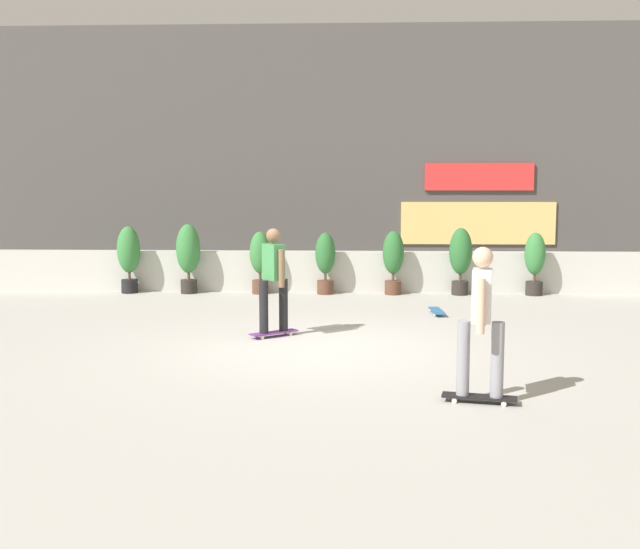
{
  "coord_description": "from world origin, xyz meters",
  "views": [
    {
      "loc": [
        0.5,
        -10.71,
        2.32
      ],
      "look_at": [
        0.0,
        1.5,
        0.9
      ],
      "focal_mm": 42.06,
      "sensor_mm": 36.0,
      "label": 1
    }
  ],
  "objects_px": {
    "potted_plant_4": "(393,258)",
    "skater_mid_plaza": "(481,317)",
    "potted_plant_5": "(461,256)",
    "skater_by_wall_left": "(273,277)",
    "potted_plant_3": "(325,259)",
    "skateboard_near_camera": "(437,311)",
    "potted_plant_2": "(260,259)",
    "potted_plant_1": "(188,253)",
    "potted_plant_6": "(535,260)",
    "potted_plant_0": "(129,254)"
  },
  "relations": [
    {
      "from": "potted_plant_4",
      "to": "skater_mid_plaza",
      "type": "xyz_separation_m",
      "value": [
        0.47,
        -8.29,
        0.15
      ]
    },
    {
      "from": "potted_plant_5",
      "to": "skater_by_wall_left",
      "type": "relative_size",
      "value": 0.86
    },
    {
      "from": "potted_plant_3",
      "to": "skateboard_near_camera",
      "type": "relative_size",
      "value": 1.66
    },
    {
      "from": "potted_plant_5",
      "to": "skater_mid_plaza",
      "type": "relative_size",
      "value": 0.86
    },
    {
      "from": "potted_plant_2",
      "to": "skater_by_wall_left",
      "type": "height_order",
      "value": "skater_by_wall_left"
    },
    {
      "from": "potted_plant_4",
      "to": "skateboard_near_camera",
      "type": "xyz_separation_m",
      "value": [
        0.67,
        -2.55,
        -0.73
      ]
    },
    {
      "from": "potted_plant_1",
      "to": "potted_plant_3",
      "type": "xyz_separation_m",
      "value": [
        3.02,
        -0.0,
        -0.13
      ]
    },
    {
      "from": "potted_plant_4",
      "to": "skater_by_wall_left",
      "type": "bearing_deg",
      "value": -113.97
    },
    {
      "from": "skater_mid_plaza",
      "to": "potted_plant_6",
      "type": "bearing_deg",
      "value": 72.75
    },
    {
      "from": "potted_plant_0",
      "to": "potted_plant_4",
      "type": "height_order",
      "value": "potted_plant_0"
    },
    {
      "from": "potted_plant_4",
      "to": "skater_mid_plaza",
      "type": "bearing_deg",
      "value": -86.72
    },
    {
      "from": "potted_plant_4",
      "to": "potted_plant_6",
      "type": "relative_size",
      "value": 1.02
    },
    {
      "from": "potted_plant_6",
      "to": "potted_plant_2",
      "type": "bearing_deg",
      "value": -180.0
    },
    {
      "from": "potted_plant_2",
      "to": "potted_plant_5",
      "type": "height_order",
      "value": "potted_plant_5"
    },
    {
      "from": "potted_plant_1",
      "to": "potted_plant_6",
      "type": "bearing_deg",
      "value": 0.0
    },
    {
      "from": "potted_plant_0",
      "to": "potted_plant_5",
      "type": "height_order",
      "value": "potted_plant_0"
    },
    {
      "from": "skater_by_wall_left",
      "to": "skater_mid_plaza",
      "type": "xyz_separation_m",
      "value": [
        2.6,
        -3.52,
        0.0
      ]
    },
    {
      "from": "potted_plant_0",
      "to": "potted_plant_4",
      "type": "distance_m",
      "value": 5.82
    },
    {
      "from": "potted_plant_1",
      "to": "potted_plant_3",
      "type": "relative_size",
      "value": 1.13
    },
    {
      "from": "potted_plant_5",
      "to": "potted_plant_1",
      "type": "bearing_deg",
      "value": 180.0
    },
    {
      "from": "potted_plant_5",
      "to": "skater_by_wall_left",
      "type": "bearing_deg",
      "value": -126.83
    },
    {
      "from": "potted_plant_4",
      "to": "potted_plant_3",
      "type": "bearing_deg",
      "value": -180.0
    },
    {
      "from": "potted_plant_2",
      "to": "potted_plant_3",
      "type": "xyz_separation_m",
      "value": [
        1.43,
        0.0,
        -0.02
      ]
    },
    {
      "from": "skateboard_near_camera",
      "to": "skater_by_wall_left",
      "type": "bearing_deg",
      "value": -141.43
    },
    {
      "from": "potted_plant_3",
      "to": "skater_by_wall_left",
      "type": "xyz_separation_m",
      "value": [
        -0.64,
        -4.77,
        0.18
      ]
    },
    {
      "from": "skater_by_wall_left",
      "to": "potted_plant_0",
      "type": "bearing_deg",
      "value": 127.78
    },
    {
      "from": "potted_plant_4",
      "to": "skateboard_near_camera",
      "type": "height_order",
      "value": "potted_plant_4"
    },
    {
      "from": "potted_plant_5",
      "to": "potted_plant_3",
      "type": "bearing_deg",
      "value": -180.0
    },
    {
      "from": "potted_plant_0",
      "to": "potted_plant_3",
      "type": "distance_m",
      "value": 4.34
    },
    {
      "from": "potted_plant_4",
      "to": "skater_by_wall_left",
      "type": "xyz_separation_m",
      "value": [
        -2.12,
        -4.77,
        0.15
      ]
    },
    {
      "from": "potted_plant_3",
      "to": "potted_plant_5",
      "type": "relative_size",
      "value": 0.93
    },
    {
      "from": "potted_plant_3",
      "to": "skater_mid_plaza",
      "type": "distance_m",
      "value": 8.52
    },
    {
      "from": "potted_plant_2",
      "to": "potted_plant_6",
      "type": "distance_m",
      "value": 5.96
    },
    {
      "from": "potted_plant_4",
      "to": "skateboard_near_camera",
      "type": "bearing_deg",
      "value": -75.36
    },
    {
      "from": "potted_plant_6",
      "to": "potted_plant_1",
      "type": "bearing_deg",
      "value": 180.0
    },
    {
      "from": "potted_plant_0",
      "to": "potted_plant_5",
      "type": "relative_size",
      "value": 1.01
    },
    {
      "from": "potted_plant_1",
      "to": "potted_plant_5",
      "type": "distance_m",
      "value": 5.95
    },
    {
      "from": "potted_plant_3",
      "to": "skater_mid_plaza",
      "type": "height_order",
      "value": "skater_mid_plaza"
    },
    {
      "from": "potted_plant_0",
      "to": "potted_plant_6",
      "type": "xyz_separation_m",
      "value": [
        8.87,
        0.0,
        -0.09
      ]
    },
    {
      "from": "potted_plant_6",
      "to": "skater_by_wall_left",
      "type": "bearing_deg",
      "value": -137.29
    },
    {
      "from": "skater_mid_plaza",
      "to": "skateboard_near_camera",
      "type": "xyz_separation_m",
      "value": [
        0.19,
        5.74,
        -0.88
      ]
    },
    {
      "from": "potted_plant_2",
      "to": "potted_plant_3",
      "type": "distance_m",
      "value": 1.43
    },
    {
      "from": "potted_plant_2",
      "to": "skateboard_near_camera",
      "type": "bearing_deg",
      "value": -35.47
    },
    {
      "from": "potted_plant_4",
      "to": "skater_by_wall_left",
      "type": "distance_m",
      "value": 5.23
    },
    {
      "from": "potted_plant_1",
      "to": "skateboard_near_camera",
      "type": "bearing_deg",
      "value": -26.29
    },
    {
      "from": "potted_plant_6",
      "to": "skater_by_wall_left",
      "type": "xyz_separation_m",
      "value": [
        -5.17,
        -4.77,
        0.17
      ]
    },
    {
      "from": "skater_by_wall_left",
      "to": "skater_mid_plaza",
      "type": "bearing_deg",
      "value": -53.57
    },
    {
      "from": "potted_plant_3",
      "to": "skater_by_wall_left",
      "type": "bearing_deg",
      "value": -97.67
    },
    {
      "from": "potted_plant_2",
      "to": "skater_mid_plaza",
      "type": "relative_size",
      "value": 0.81
    },
    {
      "from": "potted_plant_1",
      "to": "skater_by_wall_left",
      "type": "distance_m",
      "value": 5.33
    }
  ]
}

